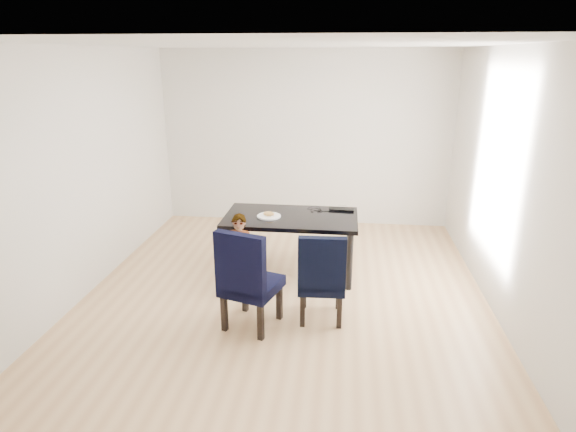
# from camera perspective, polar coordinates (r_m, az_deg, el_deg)

# --- Properties ---
(floor) EXTENTS (4.50, 5.00, 0.01)m
(floor) POSITION_cam_1_polar(r_m,az_deg,el_deg) (5.65, -0.24, -8.90)
(floor) COLOR tan
(floor) RESTS_ON ground
(ceiling) EXTENTS (4.50, 5.00, 0.01)m
(ceiling) POSITION_cam_1_polar(r_m,az_deg,el_deg) (5.01, -0.29, 19.77)
(ceiling) COLOR white
(ceiling) RESTS_ON wall_back
(wall_back) EXTENTS (4.50, 0.01, 2.70)m
(wall_back) POSITION_cam_1_polar(r_m,az_deg,el_deg) (7.61, 2.06, 9.11)
(wall_back) COLOR silver
(wall_back) RESTS_ON ground
(wall_front) EXTENTS (4.50, 0.01, 2.70)m
(wall_front) POSITION_cam_1_polar(r_m,az_deg,el_deg) (2.83, -6.49, -7.76)
(wall_front) COLOR white
(wall_front) RESTS_ON ground
(wall_left) EXTENTS (0.01, 5.00, 2.70)m
(wall_left) POSITION_cam_1_polar(r_m,az_deg,el_deg) (5.87, -22.74, 4.83)
(wall_left) COLOR silver
(wall_left) RESTS_ON ground
(wall_right) EXTENTS (0.01, 5.00, 2.70)m
(wall_right) POSITION_cam_1_polar(r_m,az_deg,el_deg) (5.38, 24.35, 3.47)
(wall_right) COLOR white
(wall_right) RESTS_ON ground
(dining_table) EXTENTS (1.60, 0.90, 0.75)m
(dining_table) POSITION_cam_1_polar(r_m,az_deg,el_deg) (5.94, 0.34, -3.43)
(dining_table) COLOR black
(dining_table) RESTS_ON floor
(chair_left) EXTENTS (0.64, 0.65, 1.05)m
(chair_left) POSITION_cam_1_polar(r_m,az_deg,el_deg) (4.77, -4.33, -7.23)
(chair_left) COLOR black
(chair_left) RESTS_ON floor
(chair_right) EXTENTS (0.48, 0.50, 0.96)m
(chair_right) POSITION_cam_1_polar(r_m,az_deg,el_deg) (4.92, 4.01, -6.98)
(chair_right) COLOR black
(chair_right) RESTS_ON floor
(child) EXTENTS (0.38, 0.28, 0.96)m
(child) POSITION_cam_1_polar(r_m,az_deg,el_deg) (5.38, -5.68, -4.72)
(child) COLOR #E34413
(child) RESTS_ON floor
(plate) EXTENTS (0.36, 0.36, 0.02)m
(plate) POSITION_cam_1_polar(r_m,az_deg,el_deg) (5.78, -2.27, -0.02)
(plate) COLOR white
(plate) RESTS_ON dining_table
(sandwich) EXTENTS (0.14, 0.08, 0.05)m
(sandwich) POSITION_cam_1_polar(r_m,az_deg,el_deg) (5.76, -2.30, 0.28)
(sandwich) COLOR #C18D45
(sandwich) RESTS_ON plate
(laptop) EXTENTS (0.33, 0.22, 0.02)m
(laptop) POSITION_cam_1_polar(r_m,az_deg,el_deg) (6.11, 6.39, 0.94)
(laptop) COLOR black
(laptop) RESTS_ON dining_table
(cable_tangle) EXTENTS (0.16, 0.16, 0.01)m
(cable_tangle) POSITION_cam_1_polar(r_m,az_deg,el_deg) (6.00, 3.37, 0.60)
(cable_tangle) COLOR black
(cable_tangle) RESTS_ON dining_table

